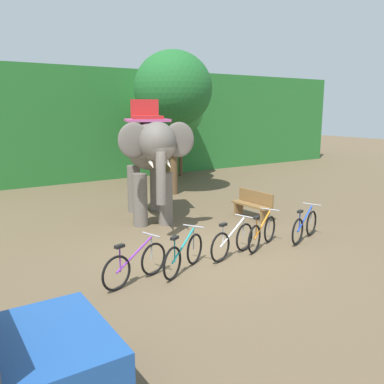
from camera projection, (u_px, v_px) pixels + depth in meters
name	position (u px, v px, depth m)	size (l,w,h in m)	color
ground_plane	(208.00, 250.00, 10.26)	(80.00, 80.00, 0.00)	brown
foliage_hedge	(48.00, 124.00, 21.29)	(36.00, 6.00, 5.44)	#28702D
tree_center_left	(173.00, 90.00, 16.18)	(3.11, 3.11, 5.75)	brown
tree_center_right	(170.00, 115.00, 19.25)	(2.90, 2.90, 4.45)	brown
tree_left	(168.00, 108.00, 20.45)	(2.94, 2.94, 4.67)	brown
tree_far_left	(180.00, 112.00, 21.06)	(2.34, 2.34, 4.54)	brown
elephant	(149.00, 151.00, 12.58)	(2.80, 4.22, 3.78)	#665E56
bike_purple	(136.00, 264.00, 8.27)	(1.66, 0.64, 0.92)	black
bike_teal	(184.00, 255.00, 8.84)	(1.53, 0.88, 0.92)	black
bike_white	(233.00, 241.00, 9.75)	(1.66, 0.63, 0.92)	black
bike_orange	(262.00, 233.00, 10.38)	(1.58, 0.80, 0.92)	black
bike_blue	(305.00, 226.00, 10.97)	(1.62, 0.72, 0.92)	black
wooden_bench	(253.00, 204.00, 13.16)	(0.47, 1.52, 0.89)	brown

